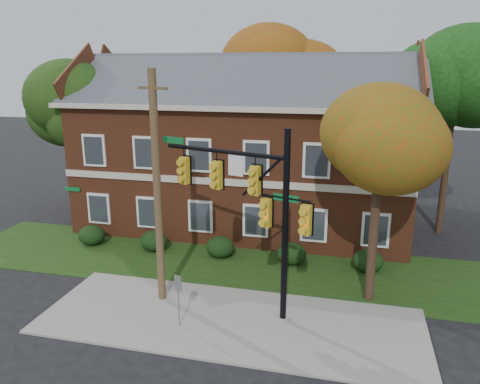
% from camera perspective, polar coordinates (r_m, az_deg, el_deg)
% --- Properties ---
extents(ground, '(120.00, 120.00, 0.00)m').
position_cam_1_polar(ground, '(17.03, -2.17, -17.20)').
color(ground, black).
rests_on(ground, ground).
extents(sidewalk, '(14.00, 5.00, 0.08)m').
position_cam_1_polar(sidewalk, '(17.83, -1.26, -15.43)').
color(sidewalk, gray).
rests_on(sidewalk, ground).
extents(grass_strip, '(30.00, 6.00, 0.04)m').
position_cam_1_polar(grass_strip, '(22.17, 2.10, -9.06)').
color(grass_strip, '#193811').
rests_on(grass_strip, ground).
extents(apartment_building, '(18.80, 8.80, 9.74)m').
position_cam_1_polar(apartment_building, '(26.78, 0.58, 6.31)').
color(apartment_building, brown).
rests_on(apartment_building, ground).
extents(hedge_far_left, '(1.40, 1.26, 1.05)m').
position_cam_1_polar(hedge_far_left, '(25.76, -17.64, -5.05)').
color(hedge_far_left, black).
rests_on(hedge_far_left, ground).
extents(hedge_left, '(1.40, 1.26, 1.05)m').
position_cam_1_polar(hedge_left, '(24.19, -10.48, -5.89)').
color(hedge_left, black).
rests_on(hedge_left, ground).
extents(hedge_center, '(1.40, 1.26, 1.05)m').
position_cam_1_polar(hedge_center, '(23.04, -2.44, -6.73)').
color(hedge_center, black).
rests_on(hedge_center, ground).
extents(hedge_right, '(1.40, 1.26, 1.05)m').
position_cam_1_polar(hedge_right, '(22.38, 6.28, -7.49)').
color(hedge_right, black).
rests_on(hedge_right, ground).
extents(hedge_far_right, '(1.40, 1.26, 1.05)m').
position_cam_1_polar(hedge_far_right, '(22.27, 15.33, -8.09)').
color(hedge_far_right, black).
rests_on(hedge_far_right, ground).
extents(tree_near_right, '(4.50, 4.25, 8.58)m').
position_cam_1_polar(tree_near_right, '(17.89, 17.60, 6.61)').
color(tree_near_right, black).
rests_on(tree_near_right, ground).
extents(tree_left_rear, '(5.40, 5.10, 8.88)m').
position_cam_1_polar(tree_left_rear, '(29.34, -19.06, 9.61)').
color(tree_left_rear, black).
rests_on(tree_left_rear, ground).
extents(tree_right_rear, '(6.30, 5.95, 10.62)m').
position_cam_1_polar(tree_right_rear, '(27.17, 25.52, 11.65)').
color(tree_right_rear, black).
rests_on(tree_right_rear, ground).
extents(tree_far_rear, '(6.84, 6.46, 11.52)m').
position_cam_1_polar(tree_far_rear, '(33.93, 5.99, 14.65)').
color(tree_far_rear, black).
rests_on(tree_far_rear, ground).
extents(traffic_signal, '(6.12, 2.12, 7.12)m').
position_cam_1_polar(traffic_signal, '(16.73, 1.67, -1.14)').
color(traffic_signal, gray).
rests_on(traffic_signal, ground).
extents(utility_pole, '(1.35, 0.61, 9.04)m').
position_cam_1_polar(utility_pole, '(17.91, -10.05, 0.28)').
color(utility_pole, brown).
rests_on(utility_pole, ground).
extents(sign_post, '(0.29, 0.13, 2.02)m').
position_cam_1_polar(sign_post, '(17.00, -7.54, -12.06)').
color(sign_post, slate).
rests_on(sign_post, ground).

